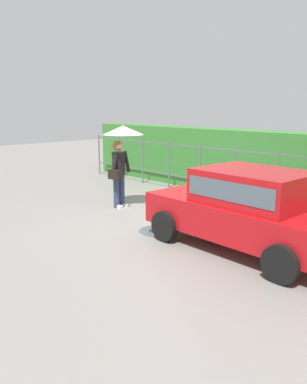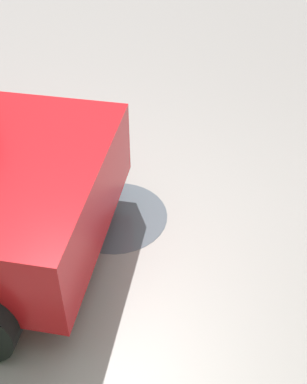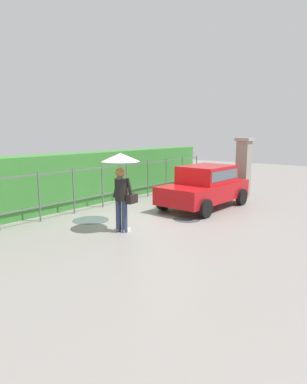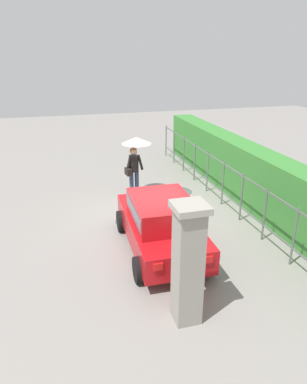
% 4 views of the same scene
% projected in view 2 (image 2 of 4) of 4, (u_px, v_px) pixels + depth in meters
% --- Properties ---
extents(ground_plane, '(40.00, 40.00, 0.00)m').
position_uv_depth(ground_plane, '(138.00, 302.00, 3.44)').
color(ground_plane, gray).
extents(puddle_near, '(0.84, 0.84, 0.00)m').
position_uv_depth(puddle_near, '(116.00, 216.00, 4.09)').
color(puddle_near, '#4C545B').
rests_on(puddle_near, ground).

